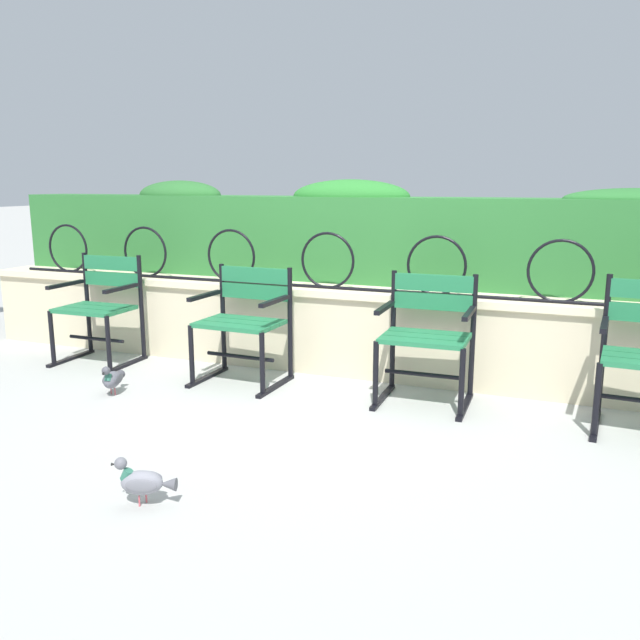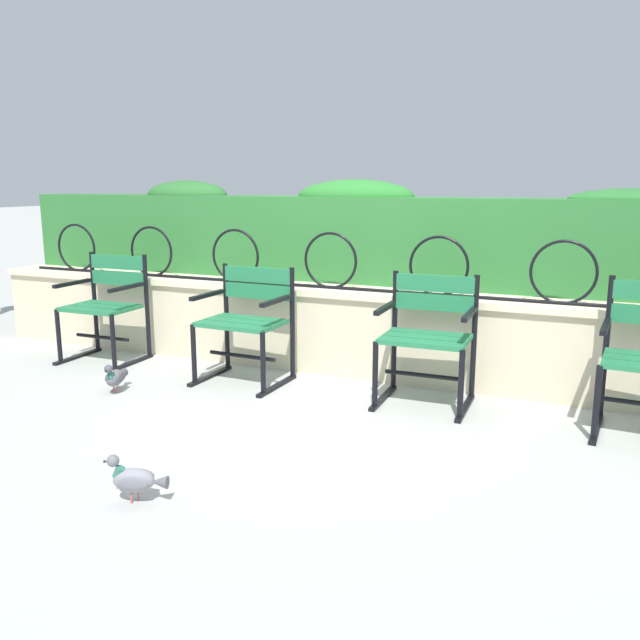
# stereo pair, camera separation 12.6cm
# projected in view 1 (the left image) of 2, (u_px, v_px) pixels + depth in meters

# --- Properties ---
(ground_plane) EXTENTS (60.00, 60.00, 0.00)m
(ground_plane) POSITION_uv_depth(u_px,v_px,m) (313.00, 408.00, 4.21)
(ground_plane) COLOR #ADADA8
(stone_wall) EXTENTS (6.67, 0.41, 0.64)m
(stone_wall) POSITION_uv_depth(u_px,v_px,m) (356.00, 331.00, 4.92)
(stone_wall) COLOR beige
(stone_wall) RESTS_ON ground
(iron_arch_fence) EXTENTS (6.15, 0.02, 0.42)m
(iron_arch_fence) POSITION_uv_depth(u_px,v_px,m) (331.00, 264.00, 4.82)
(iron_arch_fence) COLOR black
(iron_arch_fence) RESTS_ON stone_wall
(hedge_row) EXTENTS (6.54, 0.45, 0.80)m
(hedge_row) POSITION_uv_depth(u_px,v_px,m) (370.00, 235.00, 5.16)
(hedge_row) COLOR #2D7033
(hedge_row) RESTS_ON stone_wall
(park_chair_leftmost) EXTENTS (0.59, 0.53, 0.85)m
(park_chair_leftmost) POSITION_uv_depth(u_px,v_px,m) (101.00, 305.00, 5.22)
(park_chair_leftmost) COLOR #237547
(park_chair_leftmost) RESTS_ON ground
(park_chair_centre_left) EXTENTS (0.62, 0.54, 0.82)m
(park_chair_centre_left) POSITION_uv_depth(u_px,v_px,m) (245.00, 319.00, 4.70)
(park_chair_centre_left) COLOR #237547
(park_chair_centre_left) RESTS_ON ground
(park_chair_centre_right) EXTENTS (0.59, 0.53, 0.83)m
(park_chair_centre_right) POSITION_uv_depth(u_px,v_px,m) (427.00, 333.00, 4.26)
(park_chair_centre_right) COLOR #237547
(park_chair_centre_right) RESTS_ON ground
(pigeon_near_chairs) EXTENTS (0.28, 0.16, 0.22)m
(pigeon_near_chairs) POSITION_uv_depth(u_px,v_px,m) (143.00, 481.00, 2.92)
(pigeon_near_chairs) COLOR gray
(pigeon_near_chairs) RESTS_ON ground
(pigeon_far_side) EXTENTS (0.15, 0.29, 0.22)m
(pigeon_far_side) POSITION_uv_depth(u_px,v_px,m) (112.00, 379.00, 4.45)
(pigeon_far_side) COLOR #5B5B66
(pigeon_far_side) RESTS_ON ground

